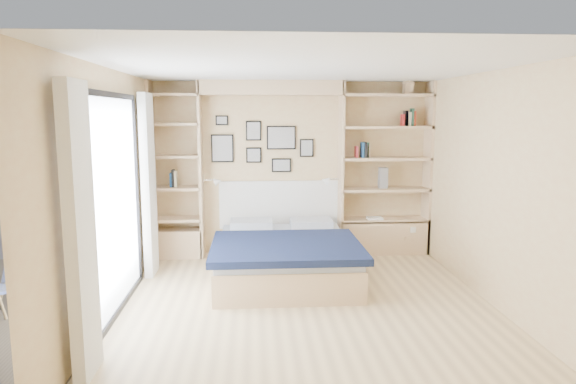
{
  "coord_description": "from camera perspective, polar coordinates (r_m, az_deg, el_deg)",
  "views": [
    {
      "loc": [
        -0.56,
        -5.21,
        2.05
      ],
      "look_at": [
        -0.14,
        0.9,
        1.11
      ],
      "focal_mm": 32.0,
      "sensor_mm": 36.0,
      "label": 1
    }
  ],
  "objects": [
    {
      "name": "room_shell",
      "position": [
        6.8,
        -2.39,
        0.52
      ],
      "size": [
        4.5,
        4.5,
        4.5
      ],
      "color": "#D8C089",
      "rests_on": "ground"
    },
    {
      "name": "photo_gallery",
      "position": [
        7.44,
        -3.08,
        5.31
      ],
      "size": [
        1.48,
        0.02,
        0.82
      ],
      "color": "black",
      "rests_on": "ground"
    },
    {
      "name": "deck_chair",
      "position": [
        6.21,
        -28.42,
        -8.17
      ],
      "size": [
        0.66,
        0.84,
        0.75
      ],
      "rotation": [
        0.0,
        0.0,
        -0.32
      ],
      "color": "tan",
      "rests_on": "ground"
    },
    {
      "name": "shelf_decor",
      "position": [
        7.46,
        8.66,
        5.87
      ],
      "size": [
        3.49,
        0.23,
        2.03
      ],
      "color": "#B5303A",
      "rests_on": "ground"
    },
    {
      "name": "reading_lamps",
      "position": [
        7.27,
        -1.82,
        1.25
      ],
      "size": [
        1.92,
        0.12,
        0.15
      ],
      "color": "silver",
      "rests_on": "ground"
    },
    {
      "name": "bed",
      "position": [
        6.51,
        -0.4,
        -7.03
      ],
      "size": [
        1.76,
        2.29,
        1.07
      ],
      "color": "tan",
      "rests_on": "ground"
    },
    {
      "name": "ground",
      "position": [
        5.62,
        2.14,
        -12.63
      ],
      "size": [
        4.5,
        4.5,
        0.0
      ],
      "primitive_type": "plane",
      "color": "beige",
      "rests_on": "ground"
    }
  ]
}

